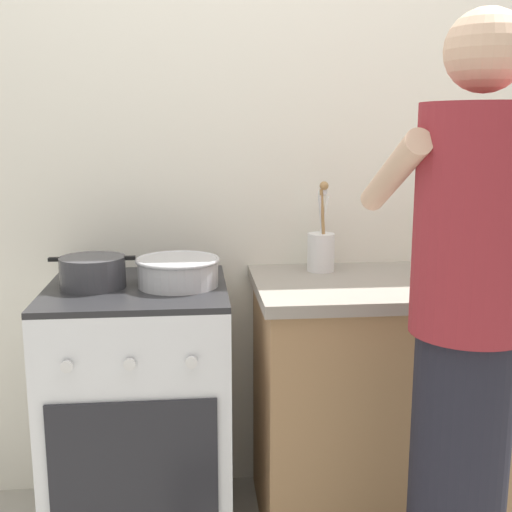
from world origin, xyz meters
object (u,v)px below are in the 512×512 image
Objects in this scene: person at (465,346)px; spice_bottle at (417,266)px; mixing_bowl at (178,271)px; oil_bottle at (474,253)px; pot at (93,272)px; stove_range at (141,411)px; utensil_crock at (321,247)px.

spice_bottle is at bearing 82.49° from person.
mixing_bowl is 1.01m from oil_bottle.
pot is 3.28× the size of spice_bottle.
mixing_bowl is at bearing 142.78° from person.
stove_range is 10.50× the size of spice_bottle.
mixing_bowl reaches higher than spice_bottle.
person is (-0.25, -0.53, -0.14)m from oil_bottle.
stove_range is 0.87m from utensil_crock.
stove_range is 1.27m from oil_bottle.
person reaches higher than spice_bottle.
utensil_crock reaches higher than oil_bottle.
utensil_crock is (0.66, 0.17, 0.54)m from stove_range.
person is at bearing -29.29° from pot.
stove_range is at bearing 177.24° from oil_bottle.
oil_bottle is (1.15, -0.06, 0.55)m from stove_range.
mixing_bowl is 1.17× the size of oil_bottle.
pot is (-0.14, -0.01, 0.50)m from stove_range.
oil_bottle is at bearing -2.76° from stove_range.
stove_range is 1.09m from spice_bottle.
person reaches higher than stove_range.
mixing_bowl is at bearing -160.80° from utensil_crock.
oil_bottle is at bearing 64.63° from person.
stove_range is at bearing 2.17° from pot.
stove_range is at bearing -165.69° from utensil_crock.
pot is 0.85× the size of utensil_crock.
oil_bottle is 0.14× the size of person.
mixing_bowl is 0.85× the size of utensil_crock.
pot is 1.29m from oil_bottle.
utensil_crock reaches higher than spice_bottle.
oil_bottle reaches higher than pot.
stove_range is 0.52m from mixing_bowl.
spice_bottle is at bearing -24.08° from utensil_crock.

